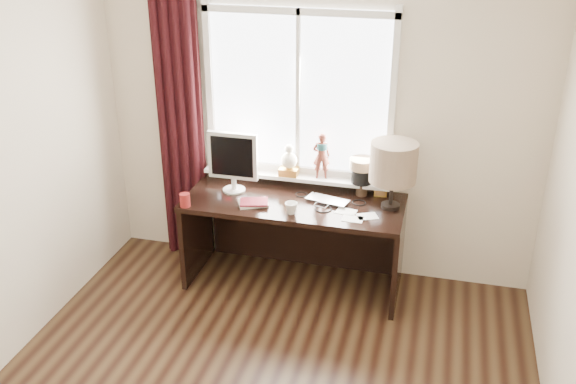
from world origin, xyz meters
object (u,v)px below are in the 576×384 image
(laptop, at_px, (328,201))
(red_cup, at_px, (185,200))
(mug, at_px, (291,208))
(monitor, at_px, (233,158))
(table_lamp, at_px, (393,163))
(desk, at_px, (297,223))

(laptop, bearing_deg, red_cup, -147.68)
(laptop, relative_size, mug, 3.53)
(monitor, height_order, table_lamp, table_lamp)
(laptop, height_order, desk, laptop)
(mug, xyz_separation_m, red_cup, (-0.81, -0.08, 0.01))
(desk, relative_size, monitor, 3.47)
(laptop, bearing_deg, mug, -117.19)
(mug, xyz_separation_m, table_lamp, (0.70, 0.28, 0.32))
(laptop, bearing_deg, desk, -178.27)
(mug, bearing_deg, desk, 95.94)
(desk, bearing_deg, table_lamp, -2.57)
(red_cup, height_order, desk, red_cup)
(mug, height_order, table_lamp, table_lamp)
(laptop, relative_size, red_cup, 3.18)
(laptop, xyz_separation_m, monitor, (-0.77, 0.02, 0.26))
(red_cup, xyz_separation_m, table_lamp, (1.51, 0.36, 0.31))
(desk, xyz_separation_m, monitor, (-0.51, -0.04, 0.52))
(red_cup, bearing_deg, mug, 5.76)
(desk, height_order, table_lamp, table_lamp)
(monitor, bearing_deg, mug, -27.17)
(mug, relative_size, desk, 0.06)
(mug, distance_m, table_lamp, 0.82)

